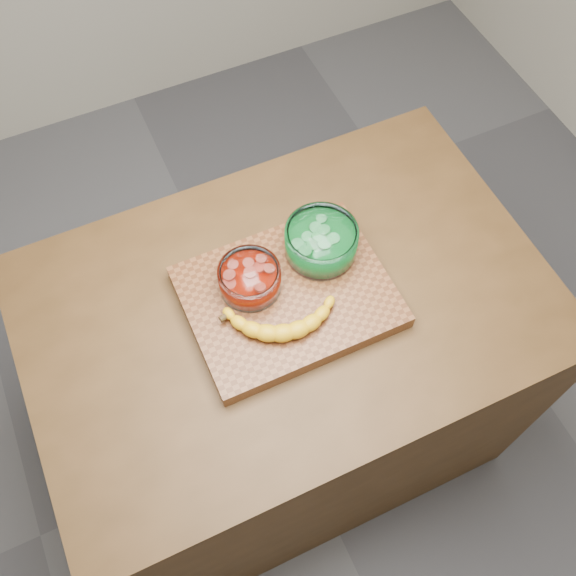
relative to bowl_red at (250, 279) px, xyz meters
name	(u,v)px	position (x,y,z in m)	size (l,w,h in m)	color
ground	(288,425)	(0.07, -0.05, -0.97)	(3.50, 3.50, 0.00)	#525156
counter	(288,376)	(0.07, -0.05, -0.52)	(1.20, 0.80, 0.90)	#492F16
cutting_board	(288,297)	(0.07, -0.05, -0.05)	(0.45, 0.35, 0.04)	brown
bowl_red	(250,279)	(0.00, 0.00, 0.00)	(0.14, 0.14, 0.06)	white
bowl_green	(321,242)	(0.18, 0.02, 0.01)	(0.17, 0.17, 0.08)	white
banana	(282,314)	(0.03, -0.10, -0.01)	(0.27, 0.16, 0.04)	gold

